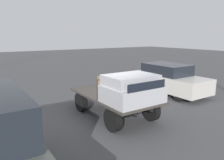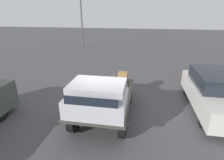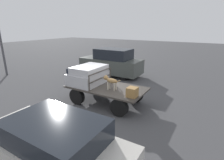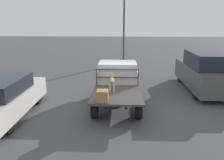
# 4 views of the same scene
# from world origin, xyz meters

# --- Properties ---
(ground_plane) EXTENTS (80.00, 80.00, 0.00)m
(ground_plane) POSITION_xyz_m (0.00, 0.00, 0.00)
(ground_plane) COLOR #474749
(flatbed_truck) EXTENTS (3.94, 2.06, 0.88)m
(flatbed_truck) POSITION_xyz_m (0.00, 0.00, 0.64)
(flatbed_truck) COLOR black
(flatbed_truck) RESTS_ON ground
(truck_cab) EXTENTS (1.51, 1.94, 0.96)m
(truck_cab) POSITION_xyz_m (1.13, 0.00, 1.34)
(truck_cab) COLOR #B7B7BC
(truck_cab) RESTS_ON flatbed_truck
(truck_headboard) EXTENTS (0.04, 1.94, 0.78)m
(truck_headboard) POSITION_xyz_m (0.34, 0.00, 1.40)
(truck_headboard) COLOR #3D3833
(truck_headboard) RESTS_ON flatbed_truck
(dog) EXTENTS (0.96, 0.23, 0.70)m
(dog) POSITION_xyz_m (-0.35, 0.21, 1.33)
(dog) COLOR beige
(dog) RESTS_ON flatbed_truck
(cargo_crate) EXTENTS (0.42, 0.42, 0.42)m
(cargo_crate) POSITION_xyz_m (-1.66, 0.52, 1.10)
(cargo_crate) COLOR olive
(cargo_crate) RESTS_ON flatbed_truck
(parked_sedan) EXTENTS (4.44, 1.86, 1.63)m
(parked_sedan) POSITION_xyz_m (-1.23, 4.52, 0.82)
(parked_sedan) COLOR black
(parked_sedan) RESTS_ON ground
(light_pole_far) EXTENTS (0.45, 0.45, 7.09)m
(light_pole_far) POSITION_xyz_m (-14.20, -5.76, 4.57)
(light_pole_far) COLOR #4C4C51
(light_pole_far) RESTS_ON ground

